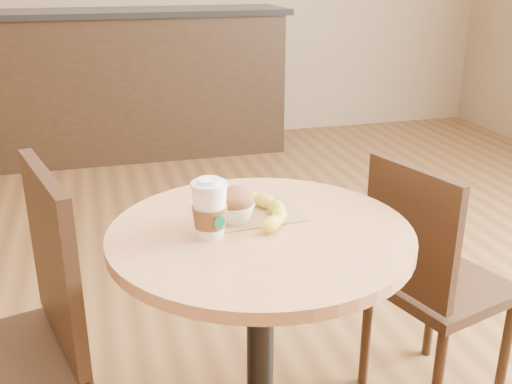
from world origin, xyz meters
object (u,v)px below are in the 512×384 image
(cafe_table, at_px, (260,304))
(muffin, at_px, (235,204))
(chair_right, at_px, (430,278))
(coffee_cup, at_px, (210,211))
(chair_left, at_px, (12,349))
(banana, at_px, (256,209))

(cafe_table, relative_size, muffin, 7.77)
(chair_right, bearing_deg, cafe_table, 88.77)
(cafe_table, height_order, coffee_cup, coffee_cup)
(coffee_cup, xyz_separation_m, muffin, (0.08, 0.06, -0.02))
(muffin, bearing_deg, chair_left, -176.06)
(cafe_table, relative_size, chair_left, 0.81)
(chair_right, xyz_separation_m, muffin, (-0.62, -0.09, 0.35))
(cafe_table, bearing_deg, muffin, 127.57)
(chair_right, relative_size, coffee_cup, 5.84)
(chair_right, bearing_deg, coffee_cup, 86.56)
(coffee_cup, bearing_deg, muffin, 20.51)
(coffee_cup, bearing_deg, chair_left, 156.56)
(chair_right, height_order, banana, chair_right)
(chair_left, bearing_deg, coffee_cup, 71.71)
(chair_right, xyz_separation_m, banana, (-0.57, -0.08, 0.32))
(coffee_cup, bearing_deg, banana, 10.16)
(muffin, bearing_deg, cafe_table, -52.43)
(cafe_table, relative_size, coffee_cup, 5.35)
(cafe_table, bearing_deg, chair_right, 15.04)
(muffin, bearing_deg, banana, 12.18)
(chair_left, relative_size, muffin, 9.55)
(banana, bearing_deg, chair_left, 171.99)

